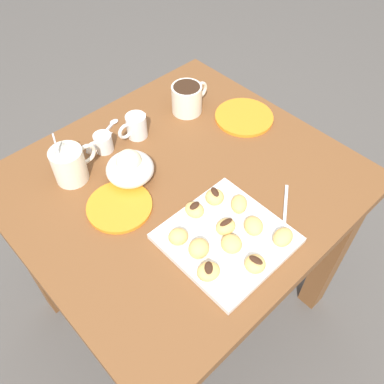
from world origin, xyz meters
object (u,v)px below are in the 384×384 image
beignet_1 (239,204)px  beignet_10 (194,210)px  coffee_mug_cream_right (187,98)px  pastry_plate_square (226,238)px  ice_cream_bowl (130,167)px  beignet_8 (231,244)px  dining_table (182,212)px  coffee_mug_cream_left (70,164)px  cream_pitcher_white (136,125)px  beignet_3 (283,237)px  beignet_0 (178,237)px  beignet_4 (226,227)px  beignet_9 (216,196)px  beignet_5 (199,248)px  beignet_7 (255,264)px  saucer_orange_left (244,117)px  beignet_2 (254,226)px  beignet_6 (208,271)px  chocolate_sauce_pitcher (103,142)px  saucer_orange_right (120,206)px

beignet_1 → beignet_10: beignet_1 is taller
coffee_mug_cream_right → pastry_plate_square: bearing=-122.2°
ice_cream_bowl → beignet_1: 0.30m
beignet_8 → ice_cream_bowl: bearing=94.2°
dining_table → coffee_mug_cream_left: coffee_mug_cream_left is taller
cream_pitcher_white → beignet_3: (0.01, -0.54, -0.01)m
coffee_mug_cream_right → ice_cream_bowl: (-0.31, -0.11, -0.01)m
coffee_mug_cream_left → beignet_0: (0.06, -0.36, -0.02)m
dining_table → beignet_4: size_ratio=17.28×
coffee_mug_cream_right → beignet_9: size_ratio=2.79×
pastry_plate_square → coffee_mug_cream_left: coffee_mug_cream_left is taller
pastry_plate_square → cream_pitcher_white: (0.08, 0.44, 0.03)m
beignet_10 → beignet_5: bearing=-128.6°
beignet_0 → beignet_7: 0.19m
coffee_mug_cream_left → saucer_orange_left: coffee_mug_cream_left is taller
beignet_10 → beignet_2: bearing=-62.4°
beignet_5 → beignet_9: bearing=30.9°
coffee_mug_cream_right → beignet_6: 0.60m
coffee_mug_cream_right → chocolate_sauce_pitcher: (-0.30, 0.03, -0.02)m
saucer_orange_right → coffee_mug_cream_right: bearing=23.3°
pastry_plate_square → beignet_1: beignet_1 is taller
coffee_mug_cream_left → saucer_orange_left: size_ratio=0.83×
beignet_2 → beignet_5: size_ratio=1.03×
coffee_mug_cream_right → chocolate_sauce_pitcher: bearing=173.9°
beignet_0 → coffee_mug_cream_right: bearing=44.7°
dining_table → beignet_1: beignet_1 is taller
dining_table → coffee_mug_cream_right: bearing=43.8°
beignet_4 → beignet_3: bearing=-55.6°
beignet_9 → beignet_10: beignet_9 is taller
saucer_orange_right → beignet_6: beignet_6 is taller
beignet_1 → beignet_3: 0.14m
coffee_mug_cream_right → beignet_9: 0.39m
dining_table → saucer_orange_right: saucer_orange_right is taller
chocolate_sauce_pitcher → beignet_1: chocolate_sauce_pitcher is taller
beignet_4 → coffee_mug_cream_left: bearing=111.7°
ice_cream_bowl → saucer_orange_right: (-0.09, -0.06, -0.04)m
ice_cream_bowl → saucer_orange_right: size_ratio=0.76×
chocolate_sauce_pitcher → beignet_8: 0.49m
beignet_9 → beignet_3: bearing=-81.9°
beignet_8 → beignet_0: bearing=128.2°
chocolate_sauce_pitcher → beignet_4: chocolate_sauce_pitcher is taller
ice_cream_bowl → beignet_7: (0.03, -0.42, -0.01)m
beignet_7 → beignet_9: 0.21m
chocolate_sauce_pitcher → beignet_6: chocolate_sauce_pitcher is taller
coffee_mug_cream_right → beignet_1: 0.43m
cream_pitcher_white → saucer_orange_left: 0.34m
coffee_mug_cream_left → saucer_orange_right: 0.18m
coffee_mug_cream_left → coffee_mug_cream_right: coffee_mug_cream_left is taller
beignet_1 → beignet_9: beignet_9 is taller
coffee_mug_cream_right → beignet_10: bearing=-130.5°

